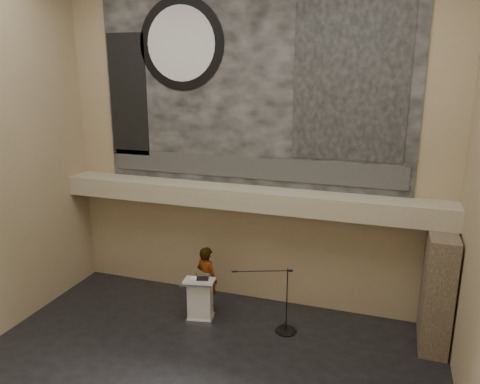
% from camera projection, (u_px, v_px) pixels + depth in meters
% --- Properties ---
extents(wall_back, '(10.00, 0.02, 8.50)m').
position_uv_depth(wall_back, '(250.00, 144.00, 11.83)').
color(wall_back, '#8D7D59').
rests_on(wall_back, floor).
extents(wall_front, '(10.00, 0.02, 8.50)m').
position_uv_depth(wall_front, '(4.00, 273.00, 4.51)').
color(wall_front, '#8D7D59').
rests_on(wall_front, floor).
extents(soffit, '(10.00, 0.80, 0.50)m').
position_uv_depth(soffit, '(245.00, 198.00, 11.81)').
color(soffit, gray).
rests_on(soffit, wall_back).
extents(sprinkler_left, '(0.04, 0.04, 0.06)m').
position_uv_depth(sprinkler_left, '(187.00, 203.00, 12.32)').
color(sprinkler_left, '#B2893D').
rests_on(sprinkler_left, soffit).
extents(sprinkler_right, '(0.04, 0.04, 0.06)m').
position_uv_depth(sprinkler_right, '(319.00, 216.00, 11.26)').
color(sprinkler_right, '#B2893D').
rests_on(sprinkler_right, soffit).
extents(banner, '(8.00, 0.05, 5.00)m').
position_uv_depth(banner, '(250.00, 86.00, 11.43)').
color(banner, black).
rests_on(banner, wall_back).
extents(banner_text_strip, '(7.76, 0.02, 0.55)m').
position_uv_depth(banner_text_strip, '(249.00, 168.00, 11.93)').
color(banner_text_strip, '#2D2D2D').
rests_on(banner_text_strip, banner).
extents(banner_clock_rim, '(2.30, 0.02, 2.30)m').
position_uv_depth(banner_clock_rim, '(181.00, 44.00, 11.68)').
color(banner_clock_rim, black).
rests_on(banner_clock_rim, banner).
extents(banner_clock_face, '(1.84, 0.02, 1.84)m').
position_uv_depth(banner_clock_face, '(181.00, 44.00, 11.66)').
color(banner_clock_face, silver).
rests_on(banner_clock_face, banner).
extents(banner_building_print, '(2.60, 0.02, 3.60)m').
position_uv_depth(banner_building_print, '(350.00, 83.00, 10.63)').
color(banner_building_print, black).
rests_on(banner_building_print, banner).
extents(banner_brick_print, '(1.10, 0.02, 3.20)m').
position_uv_depth(banner_brick_print, '(128.00, 95.00, 12.51)').
color(banner_brick_print, black).
rests_on(banner_brick_print, banner).
extents(stone_pier, '(0.60, 1.40, 2.70)m').
position_uv_depth(stone_pier, '(437.00, 290.00, 10.40)').
color(stone_pier, '#433729').
rests_on(stone_pier, floor).
extents(lectern, '(0.83, 0.66, 1.14)m').
position_uv_depth(lectern, '(200.00, 299.00, 11.63)').
color(lectern, silver).
rests_on(lectern, floor).
extents(binder, '(0.35, 0.31, 0.04)m').
position_uv_depth(binder, '(203.00, 279.00, 11.47)').
color(binder, black).
rests_on(binder, lectern).
extents(papers, '(0.29, 0.33, 0.00)m').
position_uv_depth(papers, '(194.00, 279.00, 11.50)').
color(papers, white).
rests_on(papers, lectern).
extents(speaker_person, '(0.76, 0.63, 1.77)m').
position_uv_depth(speaker_person, '(207.00, 280.00, 11.95)').
color(speaker_person, white).
rests_on(speaker_person, floor).
extents(mic_stand, '(1.48, 0.73, 1.63)m').
position_uv_depth(mic_stand, '(284.00, 322.00, 11.17)').
color(mic_stand, black).
rests_on(mic_stand, floor).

